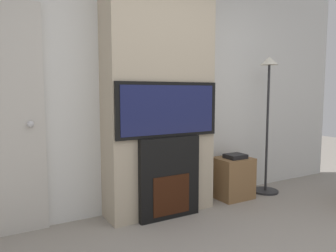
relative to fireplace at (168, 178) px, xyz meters
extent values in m
cube|color=silver|center=(0.00, 0.41, 0.94)|extent=(6.00, 0.06, 2.70)
cube|color=tan|center=(0.00, 0.19, 0.94)|extent=(1.16, 0.37, 2.70)
cube|color=black|center=(0.00, 0.00, 0.00)|extent=(0.67, 0.14, 0.83)
cube|color=#33160A|center=(0.00, -0.07, -0.16)|extent=(0.41, 0.01, 0.40)
cube|color=black|center=(0.00, 0.00, 0.69)|extent=(1.13, 0.06, 0.55)
cube|color=#191E4C|center=(0.00, -0.03, 0.69)|extent=(1.04, 0.01, 0.48)
cylinder|color=#262628|center=(1.50, 0.10, -0.40)|extent=(0.33, 0.33, 0.03)
cylinder|color=#262628|center=(1.50, 0.10, 0.41)|extent=(0.03, 0.03, 1.59)
cone|color=silver|center=(1.50, 0.10, 1.25)|extent=(0.22, 0.22, 0.10)
cube|color=brown|center=(0.98, 0.14, -0.17)|extent=(0.42, 0.36, 0.49)
cube|color=black|center=(0.98, 0.10, 0.10)|extent=(0.23, 0.20, 0.05)
sphere|color=silver|center=(-1.24, 0.31, 0.58)|extent=(0.06, 0.06, 0.06)
camera|label=1|loc=(-1.62, -2.81, 0.87)|focal=35.00mm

